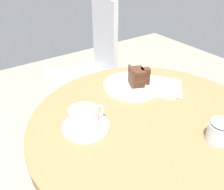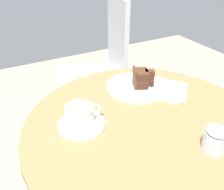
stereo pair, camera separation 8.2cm
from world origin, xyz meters
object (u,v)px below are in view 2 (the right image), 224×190
Objects in this scene: napkin at (164,89)px; sugar_pot at (216,139)px; fork at (149,90)px; teaspoon at (72,115)px; cake_slice at (142,78)px; coffee_cup at (80,114)px; cake_plate at (136,87)px; saucer at (82,124)px; cafe_chair at (103,63)px.

napkin is 3.19× the size of sugar_pot.
fork is 0.32m from sugar_pot.
teaspoon is 0.97× the size of cake_slice.
coffee_cup reaches higher than cake_plate.
coffee_cup is at bearing 89.53° from saucer.
saucer is 0.03m from coffee_cup.
coffee_cup is at bearing -172.82° from napkin.
saucer is 0.39m from sugar_pot.
fork is at bearing -85.91° from cake_slice.
coffee_cup is 0.30m from fork.
cafe_chair reaches higher than cake_slice.
sugar_pot reaches higher than coffee_cup.
cake_plate is 0.11m from napkin.
cake_plate is at bearing 145.72° from napkin.
sugar_pot reaches higher than teaspoon.
cafe_chair is (0.09, 0.58, -0.14)m from fork.
teaspoon is at bearing 103.70° from saucer.
cake_plate is (0.29, 0.06, -0.01)m from teaspoon.
sugar_pot is (0.01, -0.38, 0.03)m from cake_plate.
napkin is (0.37, 0.05, -0.00)m from saucer.
napkin is 0.33m from sugar_pot.
fork is at bearing -72.69° from cake_plate.
cake_plate is 1.77× the size of fork.
teaspoon is at bearing -52.82° from fork.
cafe_chair is at bearing 87.98° from napkin.
sugar_pot is at bearing -86.91° from teaspoon.
napkin is at bearing -34.28° from cake_plate.
coffee_cup is at bearing -162.00° from cake_slice.
teaspoon is 0.31m from cake_slice.
cake_slice is at bearing 3.28° from cafe_chair.
cafe_chair is (0.39, 0.63, -0.17)m from coffee_cup.
coffee_cup is 1.33× the size of cake_slice.
cafe_chair is (0.40, 0.58, -0.14)m from teaspoon.
napkin is (0.37, 0.05, -0.04)m from coffee_cup.
sugar_pot reaches higher than cake_plate.
saucer is at bearing -90.47° from coffee_cup.
sugar_pot is at bearing -88.98° from cake_plate.
sugar_pot is (-0.08, -0.32, 0.04)m from napkin.
saucer is 0.76m from cafe_chair.
saucer is 0.30m from cake_plate.
saucer is 0.62× the size of napkin.
cake_plate is at bearing 21.26° from coffee_cup.
coffee_cup is (0.00, 0.01, 0.03)m from saucer.
napkin is (0.38, 0.00, -0.01)m from teaspoon.
cake_slice reaches higher than napkin.
napkin is at bearing 7.18° from coffee_cup.
coffee_cup is at bearing 136.09° from sugar_pot.
cafe_chair is at bearing 79.88° from cake_slice.
sugar_pot is (-0.10, -0.90, 0.17)m from cafe_chair.
coffee_cup is 1.59× the size of sugar_pot.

